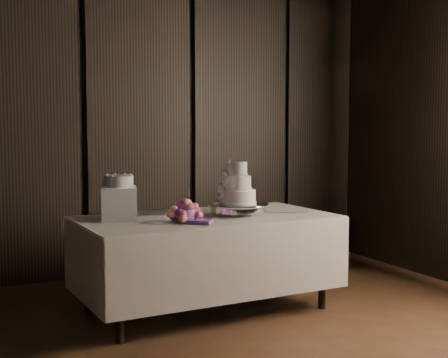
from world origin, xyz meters
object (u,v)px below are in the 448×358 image
at_px(cake_stand, 238,209).
at_px(display_table, 207,259).
at_px(wedding_cake, 236,187).
at_px(small_cake, 119,181).
at_px(box_pedestal, 119,203).
at_px(bouquet, 186,213).

bearing_deg(cake_stand, display_table, 175.60).
xyz_separation_m(wedding_cake, small_cake, (-0.91, 0.16, 0.07)).
distance_m(display_table, box_pedestal, 0.83).
xyz_separation_m(bouquet, small_cake, (-0.42, 0.31, 0.23)).
relative_size(bouquet, box_pedestal, 1.56).
bearing_deg(box_pedestal, cake_stand, -8.94).
height_order(bouquet, small_cake, small_cake).
bearing_deg(bouquet, cake_stand, 17.78).
bearing_deg(bouquet, wedding_cake, 17.13).
distance_m(cake_stand, box_pedestal, 0.95).
bearing_deg(bouquet, small_cake, 143.07).
height_order(display_table, box_pedestal, box_pedestal).
relative_size(wedding_cake, box_pedestal, 1.29).
xyz_separation_m(wedding_cake, bouquet, (-0.49, -0.15, -0.15)).
bearing_deg(small_cake, bouquet, -36.93).
height_order(wedding_cake, bouquet, wedding_cake).
distance_m(cake_stand, bouquet, 0.55).
xyz_separation_m(cake_stand, box_pedestal, (-0.94, 0.15, 0.08)).
relative_size(display_table, bouquet, 5.02).
xyz_separation_m(bouquet, box_pedestal, (-0.42, 0.31, 0.06)).
height_order(box_pedestal, small_cake, small_cake).
bearing_deg(small_cake, display_table, -10.72).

